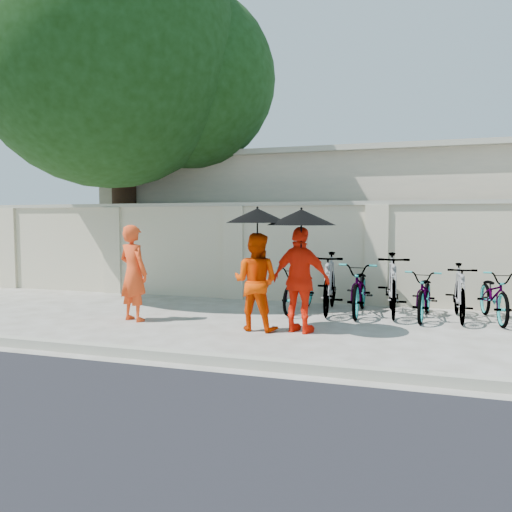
% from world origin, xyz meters
% --- Properties ---
extents(ground, '(80.00, 80.00, 0.00)m').
position_xyz_m(ground, '(0.00, 0.00, 0.00)').
color(ground, '#BAB6B0').
extents(kerb, '(40.00, 0.16, 0.12)m').
position_xyz_m(kerb, '(0.00, -1.70, 0.06)').
color(kerb, '#A3A18F').
rests_on(kerb, ground).
extents(compound_wall, '(20.00, 0.30, 2.00)m').
position_xyz_m(compound_wall, '(1.00, 3.20, 1.00)').
color(compound_wall, beige).
rests_on(compound_wall, ground).
extents(building_behind, '(14.00, 6.00, 3.20)m').
position_xyz_m(building_behind, '(2.00, 7.00, 1.60)').
color(building_behind, beige).
rests_on(building_behind, ground).
extents(shade_tree, '(6.70, 6.20, 8.20)m').
position_xyz_m(shade_tree, '(-3.66, 2.97, 5.10)').
color(shade_tree, '#462918').
rests_on(shade_tree, ground).
extents(monk_left, '(0.68, 0.56, 1.62)m').
position_xyz_m(monk_left, '(-1.80, 0.31, 0.81)').
color(monk_left, '#FD4719').
rests_on(monk_left, ground).
extents(monk_center, '(0.78, 0.64, 1.50)m').
position_xyz_m(monk_center, '(0.38, 0.23, 0.75)').
color(monk_center, '#EA3B00').
rests_on(monk_center, ground).
extents(parasol_center, '(0.96, 0.96, 1.02)m').
position_xyz_m(parasol_center, '(0.43, 0.15, 1.76)').
color(parasol_center, black).
rests_on(parasol_center, ground).
extents(monk_right, '(1.01, 0.64, 1.60)m').
position_xyz_m(monk_right, '(1.08, 0.25, 0.80)').
color(monk_right, '#FF2209').
rests_on(monk_right, ground).
extents(parasol_right, '(1.02, 1.02, 0.95)m').
position_xyz_m(parasol_right, '(1.10, 0.17, 1.74)').
color(parasol_right, black).
rests_on(parasol_right, ground).
extents(bike_0, '(0.73, 1.68, 0.86)m').
position_xyz_m(bike_0, '(0.69, 1.98, 0.43)').
color(bike_0, gray).
rests_on(bike_0, ground).
extents(bike_1, '(0.63, 1.87, 1.11)m').
position_xyz_m(bike_1, '(1.24, 2.03, 0.55)').
color(bike_1, gray).
rests_on(bike_1, ground).
extents(bike_2, '(0.64, 1.82, 0.96)m').
position_xyz_m(bike_2, '(1.79, 2.02, 0.48)').
color(bike_2, gray).
rests_on(bike_2, ground).
extents(bike_3, '(0.66, 1.88, 1.11)m').
position_xyz_m(bike_3, '(2.35, 2.11, 0.56)').
color(bike_3, gray).
rests_on(bike_3, ground).
extents(bike_4, '(0.76, 1.70, 0.86)m').
position_xyz_m(bike_4, '(2.90, 1.93, 0.43)').
color(bike_4, gray).
rests_on(bike_4, ground).
extents(bike_5, '(0.46, 1.60, 0.96)m').
position_xyz_m(bike_5, '(3.45, 1.99, 0.48)').
color(bike_5, gray).
rests_on(bike_5, ground).
extents(bike_6, '(0.76, 1.73, 0.88)m').
position_xyz_m(bike_6, '(4.01, 2.08, 0.44)').
color(bike_6, gray).
rests_on(bike_6, ground).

